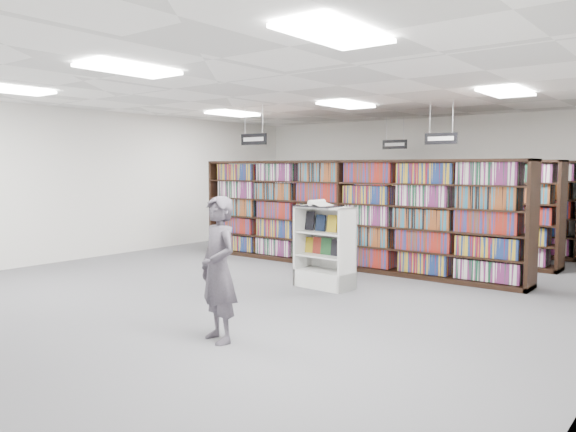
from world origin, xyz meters
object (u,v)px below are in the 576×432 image
Objects in this scene: endcap_display at (326,260)px; open_book at (317,205)px; shopper at (219,269)px; bookshelf_row_near at (345,214)px.

open_book is at bearing -128.38° from endcap_display.
endcap_display is at bearing 119.48° from shopper.
shopper is (0.75, -3.00, -0.54)m from open_book.
shopper is at bearing -74.48° from endcap_display.
bookshelf_row_near is 2.02m from open_book.
open_book is (-0.10, -0.11, 0.90)m from endcap_display.
endcap_display is 0.91m from open_book.
endcap_display is 0.81× the size of shopper.
bookshelf_row_near is 5.26× the size of endcap_display.
endcap_display is 1.83× the size of open_book.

